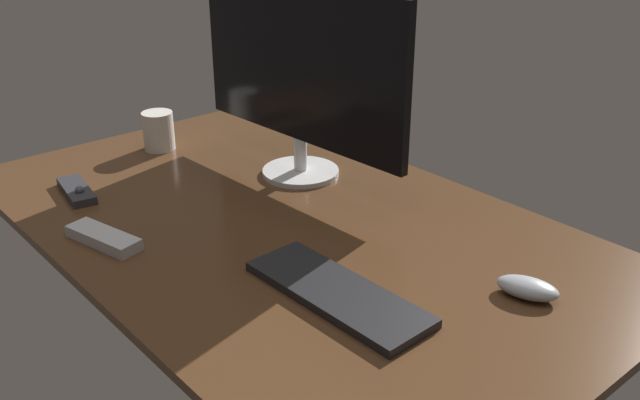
{
  "coord_description": "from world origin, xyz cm",
  "views": [
    {
      "loc": [
        103.58,
        -80.13,
        67.52
      ],
      "look_at": [
        6.73,
        3.71,
        8.0
      ],
      "focal_mm": 40.23,
      "sensor_mm": 36.0,
      "label": 1
    }
  ],
  "objects": [
    {
      "name": "media_remote",
      "position": [
        -40.23,
        -26.56,
        2.97
      ],
      "size": [
        15.97,
        7.51,
        3.13
      ],
      "rotation": [
        0.0,
        0.0,
        -0.16
      ],
      "color": "#2D2D33",
      "rests_on": "desk"
    },
    {
      "name": "keyboard",
      "position": [
        28.25,
        -11.08,
        2.83
      ],
      "size": [
        35.2,
        12.81,
        1.65
      ],
      "primitive_type": "cube",
      "rotation": [
        0.0,
        0.0,
        0.02
      ],
      "color": "black",
      "rests_on": "desk"
    },
    {
      "name": "coffee_mug",
      "position": [
        -53.46,
        1.55,
        6.88
      ],
      "size": [
        7.81,
        7.81,
        9.77
      ],
      "primitive_type": "cylinder",
      "color": "silver",
      "rests_on": "desk"
    },
    {
      "name": "monitor",
      "position": [
        -16.92,
        18.15,
        26.03
      ],
      "size": [
        62.52,
        17.96,
        43.75
      ],
      "rotation": [
        0.0,
        0.0,
        0.05
      ],
      "color": "silver",
      "rests_on": "desk"
    },
    {
      "name": "computer_mouse",
      "position": [
        48.83,
        13.32,
        3.59
      ],
      "size": [
        11.75,
        8.88,
        3.17
      ],
      "primitive_type": "ellipsoid",
      "rotation": [
        0.0,
        0.0,
        0.34
      ],
      "color": "#999EA5",
      "rests_on": "desk"
    },
    {
      "name": "desk",
      "position": [
        0.0,
        0.0,
        1.0
      ],
      "size": [
        140.0,
        84.0,
        2.0
      ],
      "primitive_type": "cube",
      "color": "#4C301C",
      "rests_on": "ground"
    },
    {
      "name": "tv_remote",
      "position": [
        -15.27,
        -32.12,
        3.16
      ],
      "size": [
        17.31,
        8.94,
        2.33
      ],
      "primitive_type": "cube",
      "rotation": [
        0.0,
        0.0,
        0.24
      ],
      "color": "#B7B7BC",
      "rests_on": "desk"
    }
  ]
}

